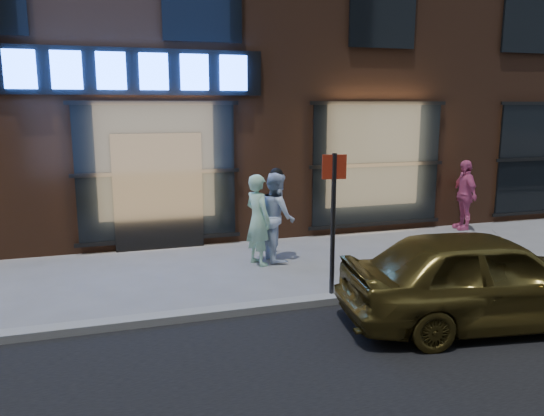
{
  "coord_description": "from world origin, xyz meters",
  "views": [
    {
      "loc": [
        -0.95,
        -7.02,
        2.96
      ],
      "look_at": [
        1.72,
        1.6,
        1.2
      ],
      "focal_mm": 35.0,
      "sensor_mm": 36.0,
      "label": 1
    }
  ],
  "objects_px": {
    "man_cap": "(276,216)",
    "passerby": "(464,195)",
    "gold_sedan": "(485,278)",
    "man_bowtie": "(258,220)",
    "sign_post": "(333,213)"
  },
  "relations": [
    {
      "from": "man_cap",
      "to": "passerby",
      "type": "height_order",
      "value": "man_cap"
    },
    {
      "from": "passerby",
      "to": "man_cap",
      "type": "bearing_deg",
      "value": -69.14
    },
    {
      "from": "gold_sedan",
      "to": "man_cap",
      "type": "bearing_deg",
      "value": 32.71
    },
    {
      "from": "man_bowtie",
      "to": "man_cap",
      "type": "height_order",
      "value": "man_cap"
    },
    {
      "from": "man_cap",
      "to": "sign_post",
      "type": "xyz_separation_m",
      "value": [
        0.14,
        -2.36,
        0.51
      ]
    },
    {
      "from": "passerby",
      "to": "gold_sedan",
      "type": "relative_size",
      "value": 0.43
    },
    {
      "from": "man_bowtie",
      "to": "sign_post",
      "type": "bearing_deg",
      "value": 173.61
    },
    {
      "from": "man_bowtie",
      "to": "man_cap",
      "type": "xyz_separation_m",
      "value": [
        0.42,
        0.2,
        0.0
      ]
    },
    {
      "from": "man_cap",
      "to": "sign_post",
      "type": "height_order",
      "value": "sign_post"
    },
    {
      "from": "gold_sedan",
      "to": "sign_post",
      "type": "xyz_separation_m",
      "value": [
        -1.61,
        1.44,
        0.71
      ]
    },
    {
      "from": "gold_sedan",
      "to": "man_bowtie",
      "type": "bearing_deg",
      "value": 39.05
    },
    {
      "from": "man_cap",
      "to": "sign_post",
      "type": "bearing_deg",
      "value": -178.16
    },
    {
      "from": "gold_sedan",
      "to": "sign_post",
      "type": "relative_size",
      "value": 1.72
    },
    {
      "from": "passerby",
      "to": "gold_sedan",
      "type": "bearing_deg",
      "value": -25.89
    },
    {
      "from": "gold_sedan",
      "to": "passerby",
      "type": "bearing_deg",
      "value": -26.18
    }
  ]
}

